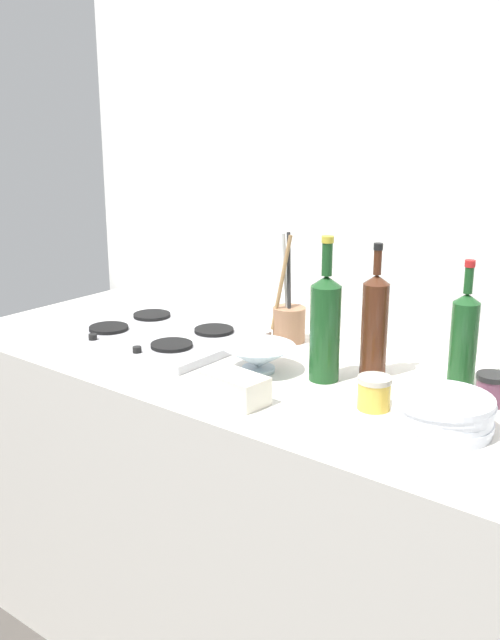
{
  "coord_description": "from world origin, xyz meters",
  "views": [
    {
      "loc": [
        1.14,
        -1.43,
        1.55
      ],
      "look_at": [
        0.0,
        0.0,
        1.02
      ],
      "focal_mm": 41.42,
      "sensor_mm": 36.0,
      "label": 1
    }
  ],
  "objects_px": {
    "condiment_jar_spare": "(374,393)",
    "wine_bottle_leftmost": "(375,324)",
    "utensil_crock": "(289,320)",
    "wine_bottle_mid_left": "(464,337)",
    "stovetop_hob": "(161,334)",
    "mixing_bowl": "(258,357)",
    "condiment_jar_front": "(491,389)",
    "wine_bottle_mid_right": "(325,326)",
    "butter_dish": "(235,388)",
    "plate_stack": "(443,413)"
  },
  "relations": [
    {
      "from": "wine_bottle_mid_right",
      "to": "condiment_jar_front",
      "type": "relative_size",
      "value": 4.93
    },
    {
      "from": "condiment_jar_spare",
      "to": "wine_bottle_leftmost",
      "type": "bearing_deg",
      "value": 120.22
    },
    {
      "from": "wine_bottle_mid_left",
      "to": "mixing_bowl",
      "type": "relative_size",
      "value": 1.62
    },
    {
      "from": "stovetop_hob",
      "to": "wine_bottle_leftmost",
      "type": "xyz_separation_m",
      "value": [
        0.63,
        0.11,
        0.12
      ]
    },
    {
      "from": "wine_bottle_leftmost",
      "to": "wine_bottle_mid_right",
      "type": "height_order",
      "value": "wine_bottle_mid_right"
    },
    {
      "from": "wine_bottle_mid_left",
      "to": "condiment_jar_spare",
      "type": "relative_size",
      "value": 4.0
    },
    {
      "from": "plate_stack",
      "to": "mixing_bowl",
      "type": "bearing_deg",
      "value": 175.01
    },
    {
      "from": "wine_bottle_leftmost",
      "to": "wine_bottle_mid_right",
      "type": "distance_m",
      "value": 0.13
    },
    {
      "from": "wine_bottle_mid_left",
      "to": "butter_dish",
      "type": "relative_size",
      "value": 1.99
    },
    {
      "from": "stovetop_hob",
      "to": "wine_bottle_mid_right",
      "type": "relative_size",
      "value": 1.42
    },
    {
      "from": "stovetop_hob",
      "to": "mixing_bowl",
      "type": "relative_size",
      "value": 2.69
    },
    {
      "from": "utensil_crock",
      "to": "butter_dish",
      "type": "bearing_deg",
      "value": -69.53
    },
    {
      "from": "wine_bottle_mid_left",
      "to": "butter_dish",
      "type": "bearing_deg",
      "value": -130.65
    },
    {
      "from": "wine_bottle_mid_left",
      "to": "condiment_jar_spare",
      "type": "distance_m",
      "value": 0.29
    },
    {
      "from": "wine_bottle_mid_right",
      "to": "wine_bottle_leftmost",
      "type": "bearing_deg",
      "value": 50.89
    },
    {
      "from": "wine_bottle_mid_left",
      "to": "condiment_jar_front",
      "type": "xyz_separation_m",
      "value": [
        0.1,
        -0.08,
        -0.08
      ]
    },
    {
      "from": "wine_bottle_leftmost",
      "to": "utensil_crock",
      "type": "xyz_separation_m",
      "value": [
        -0.33,
        0.1,
        -0.07
      ]
    },
    {
      "from": "wine_bottle_mid_left",
      "to": "utensil_crock",
      "type": "height_order",
      "value": "utensil_crock"
    },
    {
      "from": "mixing_bowl",
      "to": "utensil_crock",
      "type": "xyz_separation_m",
      "value": [
        -0.08,
        0.25,
        0.02
      ]
    },
    {
      "from": "wine_bottle_mid_right",
      "to": "utensil_crock",
      "type": "distance_m",
      "value": 0.33
    },
    {
      "from": "wine_bottle_leftmost",
      "to": "condiment_jar_front",
      "type": "height_order",
      "value": "wine_bottle_leftmost"
    },
    {
      "from": "mixing_bowl",
      "to": "wine_bottle_mid_right",
      "type": "bearing_deg",
      "value": 17.57
    },
    {
      "from": "condiment_jar_spare",
      "to": "plate_stack",
      "type": "bearing_deg",
      "value": -4.28
    },
    {
      "from": "stovetop_hob",
      "to": "butter_dish",
      "type": "height_order",
      "value": "butter_dish"
    },
    {
      "from": "plate_stack",
      "to": "wine_bottle_mid_right",
      "type": "xyz_separation_m",
      "value": [
        -0.36,
        0.1,
        0.1
      ]
    },
    {
      "from": "wine_bottle_leftmost",
      "to": "butter_dish",
      "type": "distance_m",
      "value": 0.39
    },
    {
      "from": "utensil_crock",
      "to": "condiment_jar_spare",
      "type": "bearing_deg",
      "value": -32.95
    },
    {
      "from": "wine_bottle_leftmost",
      "to": "wine_bottle_mid_right",
      "type": "xyz_separation_m",
      "value": [
        -0.08,
        -0.1,
        0.0
      ]
    },
    {
      "from": "butter_dish",
      "to": "wine_bottle_leftmost",
      "type": "bearing_deg",
      "value": 64.35
    },
    {
      "from": "plate_stack",
      "to": "utensil_crock",
      "type": "distance_m",
      "value": 0.67
    },
    {
      "from": "plate_stack",
      "to": "mixing_bowl",
      "type": "distance_m",
      "value": 0.52
    },
    {
      "from": "wine_bottle_leftmost",
      "to": "utensil_crock",
      "type": "distance_m",
      "value": 0.35
    },
    {
      "from": "mixing_bowl",
      "to": "utensil_crock",
      "type": "height_order",
      "value": "utensil_crock"
    },
    {
      "from": "wine_bottle_mid_left",
      "to": "wine_bottle_mid_right",
      "type": "relative_size",
      "value": 0.86
    },
    {
      "from": "condiment_jar_front",
      "to": "condiment_jar_spare",
      "type": "relative_size",
      "value": 0.95
    },
    {
      "from": "wine_bottle_mid_left",
      "to": "utensil_crock",
      "type": "relative_size",
      "value": 0.99
    },
    {
      "from": "stovetop_hob",
      "to": "mixing_bowl",
      "type": "height_order",
      "value": "mixing_bowl"
    },
    {
      "from": "mixing_bowl",
      "to": "butter_dish",
      "type": "height_order",
      "value": "mixing_bowl"
    },
    {
      "from": "wine_bottle_mid_right",
      "to": "utensil_crock",
      "type": "bearing_deg",
      "value": 141.51
    },
    {
      "from": "stovetop_hob",
      "to": "plate_stack",
      "type": "bearing_deg",
      "value": -5.2
    },
    {
      "from": "wine_bottle_mid_right",
      "to": "butter_dish",
      "type": "height_order",
      "value": "wine_bottle_mid_right"
    },
    {
      "from": "stovetop_hob",
      "to": "mixing_bowl",
      "type": "distance_m",
      "value": 0.39
    },
    {
      "from": "plate_stack",
      "to": "wine_bottle_mid_left",
      "type": "xyz_separation_m",
      "value": [
        -0.08,
        0.28,
        0.08
      ]
    },
    {
      "from": "wine_bottle_leftmost",
      "to": "butter_dish",
      "type": "xyz_separation_m",
      "value": [
        -0.16,
        -0.34,
        -0.1
      ]
    },
    {
      "from": "mixing_bowl",
      "to": "plate_stack",
      "type": "bearing_deg",
      "value": -4.99
    },
    {
      "from": "plate_stack",
      "to": "wine_bottle_mid_right",
      "type": "height_order",
      "value": "wine_bottle_mid_right"
    },
    {
      "from": "utensil_crock",
      "to": "condiment_jar_spare",
      "type": "relative_size",
      "value": 4.06
    },
    {
      "from": "plate_stack",
      "to": "wine_bottle_leftmost",
      "type": "distance_m",
      "value": 0.35
    },
    {
      "from": "wine_bottle_leftmost",
      "to": "condiment_jar_front",
      "type": "relative_size",
      "value": 4.62
    },
    {
      "from": "condiment_jar_front",
      "to": "condiment_jar_spare",
      "type": "xyz_separation_m",
      "value": [
        -0.2,
        -0.19,
        0.0
      ]
    }
  ]
}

